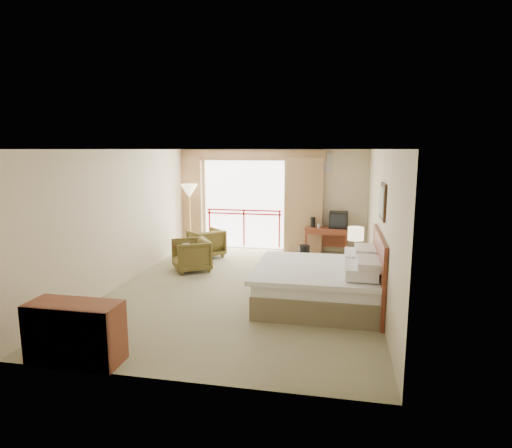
% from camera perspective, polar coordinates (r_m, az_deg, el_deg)
% --- Properties ---
extents(floor, '(7.00, 7.00, 0.00)m').
position_cam_1_polar(floor, '(8.52, -1.47, -8.55)').
color(floor, '#86805A').
rests_on(floor, ground).
extents(ceiling, '(7.00, 7.00, 0.00)m').
position_cam_1_polar(ceiling, '(8.08, -1.56, 9.92)').
color(ceiling, white).
rests_on(ceiling, wall_back).
extents(wall_back, '(5.00, 0.00, 5.00)m').
position_cam_1_polar(wall_back, '(11.60, 2.27, 3.23)').
color(wall_back, beige).
rests_on(wall_back, ground).
extents(wall_front, '(5.00, 0.00, 5.00)m').
position_cam_1_polar(wall_front, '(4.92, -10.51, -6.17)').
color(wall_front, beige).
rests_on(wall_front, ground).
extents(wall_left, '(0.00, 7.00, 7.00)m').
position_cam_1_polar(wall_left, '(9.07, -17.13, 0.92)').
color(wall_left, beige).
rests_on(wall_left, ground).
extents(wall_right, '(0.00, 7.00, 7.00)m').
position_cam_1_polar(wall_right, '(8.03, 16.17, -0.14)').
color(wall_right, beige).
rests_on(wall_right, ground).
extents(balcony_door, '(2.40, 0.00, 2.40)m').
position_cam_1_polar(balcony_door, '(11.75, -1.61, 2.59)').
color(balcony_door, white).
rests_on(balcony_door, wall_back).
extents(balcony_railing, '(2.09, 0.03, 1.02)m').
position_cam_1_polar(balcony_railing, '(11.78, -1.63, 0.70)').
color(balcony_railing, red).
rests_on(balcony_railing, wall_back).
extents(curtain_left, '(1.00, 0.26, 2.50)m').
position_cam_1_polar(curtain_left, '(12.09, -9.42, 2.90)').
color(curtain_left, '#906844').
rests_on(curtain_left, wall_back).
extents(curtain_right, '(1.00, 0.26, 2.50)m').
position_cam_1_polar(curtain_right, '(11.36, 6.39, 2.53)').
color(curtain_right, '#906844').
rests_on(curtain_right, wall_back).
extents(valance, '(4.40, 0.22, 0.28)m').
position_cam_1_polar(valance, '(11.55, -1.76, 9.18)').
color(valance, '#906844').
rests_on(valance, wall_back).
extents(hvac_vent, '(0.50, 0.04, 0.50)m').
position_cam_1_polar(hvac_vent, '(11.37, 8.83, 8.05)').
color(hvac_vent, silver).
rests_on(hvac_vent, wall_back).
extents(bed, '(2.13, 2.06, 0.97)m').
position_cam_1_polar(bed, '(7.65, 8.62, -7.87)').
color(bed, brown).
rests_on(bed, floor).
extents(headboard, '(0.06, 2.10, 1.30)m').
position_cam_1_polar(headboard, '(7.60, 15.99, -6.12)').
color(headboard, maroon).
rests_on(headboard, wall_right).
extents(framed_art, '(0.04, 0.72, 0.60)m').
position_cam_1_polar(framed_art, '(7.37, 16.52, 2.89)').
color(framed_art, black).
rests_on(framed_art, wall_right).
extents(nightstand, '(0.42, 0.49, 0.55)m').
position_cam_1_polar(nightstand, '(9.07, 13.00, -5.84)').
color(nightstand, maroon).
rests_on(nightstand, floor).
extents(table_lamp, '(0.32, 0.32, 0.57)m').
position_cam_1_polar(table_lamp, '(8.95, 13.17, -1.33)').
color(table_lamp, tan).
rests_on(table_lamp, nightstand).
extents(phone, '(0.20, 0.16, 0.08)m').
position_cam_1_polar(phone, '(8.84, 12.78, -4.11)').
color(phone, black).
rests_on(phone, nightstand).
extents(desk, '(1.09, 0.53, 0.71)m').
position_cam_1_polar(desk, '(11.25, 9.35, -1.21)').
color(desk, maroon).
rests_on(desk, floor).
extents(tv, '(0.47, 0.37, 0.43)m').
position_cam_1_polar(tv, '(11.13, 10.94, 0.54)').
color(tv, black).
rests_on(tv, desk).
extents(coffee_maker, '(0.13, 0.13, 0.26)m').
position_cam_1_polar(coffee_maker, '(11.17, 7.59, 0.24)').
color(coffee_maker, black).
rests_on(coffee_maker, desk).
extents(cup, '(0.09, 0.09, 0.10)m').
position_cam_1_polar(cup, '(11.13, 8.34, -0.24)').
color(cup, white).
rests_on(cup, desk).
extents(wastebasket, '(0.31, 0.31, 0.33)m').
position_cam_1_polar(wastebasket, '(10.80, 6.45, -3.70)').
color(wastebasket, black).
rests_on(wastebasket, floor).
extents(armchair_far, '(1.08, 1.08, 0.71)m').
position_cam_1_polar(armchair_far, '(11.00, -6.64, -4.35)').
color(armchair_far, '#4D411B').
rests_on(armchair_far, floor).
extents(armchair_near, '(1.07, 1.07, 0.72)m').
position_cam_1_polar(armchair_near, '(9.83, -8.56, -6.14)').
color(armchair_near, '#4D411B').
rests_on(armchair_near, floor).
extents(side_table, '(0.50, 0.50, 0.54)m').
position_cam_1_polar(side_table, '(10.07, -9.74, -3.58)').
color(side_table, black).
rests_on(side_table, floor).
extents(book, '(0.23, 0.27, 0.02)m').
position_cam_1_polar(book, '(10.04, -9.77, -2.61)').
color(book, white).
rests_on(book, side_table).
extents(floor_lamp, '(0.45, 0.45, 1.78)m').
position_cam_1_polar(floor_lamp, '(11.63, -8.89, 4.05)').
color(floor_lamp, tan).
rests_on(floor_lamp, floor).
extents(dresser, '(1.19, 0.51, 0.79)m').
position_cam_1_polar(dresser, '(6.07, -23.00, -13.21)').
color(dresser, maroon).
rests_on(dresser, floor).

